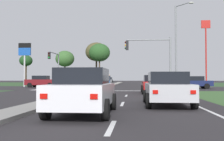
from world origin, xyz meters
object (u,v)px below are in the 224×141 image
Objects in this scene: traffic_signal_near_right at (153,54)px; fastfood_pole_sign at (206,38)px; car_beige_near at (105,80)px; car_red_fourth at (153,84)px; car_silver_sixth at (167,88)px; treeline_third at (96,52)px; treeline_second at (65,59)px; car_grey_eighth at (109,80)px; car_maroon_seventh at (42,81)px; car_navy_third at (193,82)px; fuel_price_totem at (25,55)px; car_white_second at (84,91)px; traffic_signal_far_left at (55,62)px; treeline_near at (26,61)px; treeline_fourth at (99,53)px; pedestrian_at_median at (109,79)px; street_lamp_second at (177,42)px.

fastfood_pole_sign reaches higher than traffic_signal_near_right.
car_beige_near is 35.53m from car_red_fourth.
car_silver_sixth is at bearing -107.07° from fastfood_pole_sign.
car_red_fourth is at bearing -75.75° from treeline_third.
treeline_second is at bearing 160.99° from fastfood_pole_sign.
car_red_fourth is 0.33× the size of fastfood_pole_sign.
car_grey_eighth is 24.10m from fastfood_pole_sign.
car_maroon_seventh is 0.82× the size of traffic_signal_near_right.
fuel_price_totem is at bearing 78.23° from car_navy_third.
fastfood_pole_sign is (12.62, 28.19, 5.72)m from traffic_signal_near_right.
car_white_second reaches higher than car_grey_eighth.
traffic_signal_far_left is 29.39m from treeline_near.
treeline_fourth is (1.20, -3.08, -0.48)m from treeline_third.
car_navy_third is 0.63× the size of treeline_near.
car_red_fourth is at bearing 89.61° from car_silver_sixth.
car_red_fourth is at bearing -115.56° from pedestrian_at_median.
car_maroon_seventh reaches higher than car_navy_third.
car_white_second is at bearing 94.79° from car_grey_eighth.
pedestrian_at_median is at bearing 96.09° from car_grey_eighth.
car_beige_near is at bearing 88.89° from car_grey_eighth.
treeline_second reaches higher than pedestrian_at_median.
fastfood_pole_sign is 1.87× the size of treeline_near.
car_maroon_seventh is 17.21m from traffic_signal_near_right.
car_silver_sixth is at bearing -90.39° from car_red_fourth.
pedestrian_at_median reaches higher than car_white_second.
car_maroon_seventh is 0.69× the size of fuel_price_totem.
fuel_price_totem is at bearing -117.24° from car_maroon_seventh.
fastfood_pole_sign is (7.49, 22.52, 8.63)m from car_navy_third.
street_lamp_second is (6.47, 20.47, 4.44)m from car_white_second.
car_beige_near is 2.46× the size of pedestrian_at_median.
treeline_third is (6.22, 29.12, 3.28)m from fuel_price_totem.
fuel_price_totem is (-9.60, -26.54, 3.89)m from car_grey_eighth.
street_lamp_second is 17.38m from pedestrian_at_median.
car_grey_eighth is at bearing 108.07° from street_lamp_second.
fastfood_pole_sign reaches higher than treeline_third.
fastfood_pole_sign is at bearing 65.88° from traffic_signal_near_right.
traffic_signal_near_right is (3.55, 17.26, 2.87)m from car_white_second.
car_silver_sixth is 45.04m from fastfood_pole_sign.
street_lamp_second reaches higher than traffic_signal_far_left.
fuel_price_totem is at bearing 139.29° from car_red_fourth.
fuel_price_totem is 28.29m from treeline_near.
fastfood_pole_sign reaches higher than car_grey_eighth.
fuel_price_totem is (-17.70, 10.43, 0.98)m from traffic_signal_near_right.
car_silver_sixth is at bearing 44.97° from car_white_second.
traffic_signal_far_left is 4.45m from fuel_price_totem.
treeline_second is at bearing -39.08° from car_beige_near.
treeline_second reaches higher than car_navy_third.
car_beige_near is 0.83× the size of traffic_signal_far_left.
car_silver_sixth is 30.26m from fuel_price_totem.
car_beige_near is at bearing 102.92° from car_red_fourth.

